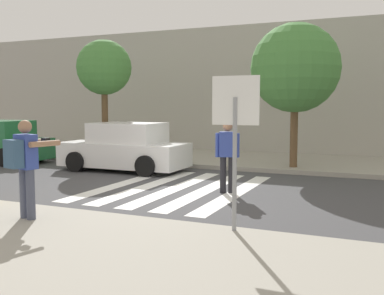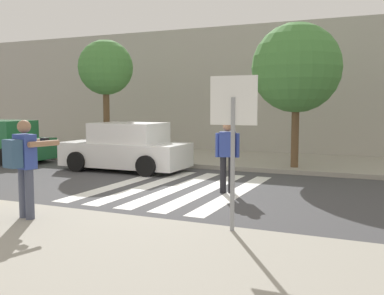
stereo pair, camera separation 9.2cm
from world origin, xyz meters
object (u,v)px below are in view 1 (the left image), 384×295
object	(u,v)px
pedestrian_crossing	(227,153)
parked_car_white	(125,148)
stop_sign	(235,119)
street_tree_center	(295,68)
street_tree_west	(104,68)
photographer_with_backpack	(25,160)

from	to	relation	value
pedestrian_crossing	parked_car_white	bearing A→B (deg)	152.59
stop_sign	street_tree_center	xyz separation A→B (m)	(-0.54, 7.69, 1.36)
street_tree_west	street_tree_center	xyz separation A→B (m)	(7.12, 0.03, -0.22)
street_tree_center	stop_sign	bearing A→B (deg)	-86.02
photographer_with_backpack	pedestrian_crossing	bearing A→B (deg)	62.43
street_tree_west	parked_car_white	bearing A→B (deg)	-42.97
stop_sign	street_tree_center	size ratio (longest dim) A/B	0.54
photographer_with_backpack	street_tree_center	distance (m)	9.22
photographer_with_backpack	street_tree_west	distance (m)	9.65
pedestrian_crossing	street_tree_west	size ratio (longest dim) A/B	0.39
stop_sign	street_tree_west	size ratio (longest dim) A/B	0.55
street_tree_west	street_tree_center	bearing A→B (deg)	0.28
parked_car_white	street_tree_west	xyz separation A→B (m)	(-2.10, 1.95, 2.76)
photographer_with_backpack	street_tree_center	world-z (taller)	street_tree_center
pedestrian_crossing	street_tree_center	size ratio (longest dim) A/B	0.38
stop_sign	photographer_with_backpack	world-z (taller)	stop_sign
photographer_with_backpack	parked_car_white	distance (m)	6.78
stop_sign	pedestrian_crossing	size ratio (longest dim) A/B	1.41
pedestrian_crossing	street_tree_center	xyz separation A→B (m)	(0.79, 4.18, 2.29)
street_tree_west	street_tree_center	distance (m)	7.13
parked_car_white	street_tree_center	xyz separation A→B (m)	(5.03, 1.99, 2.54)
photographer_with_backpack	street_tree_west	world-z (taller)	street_tree_west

